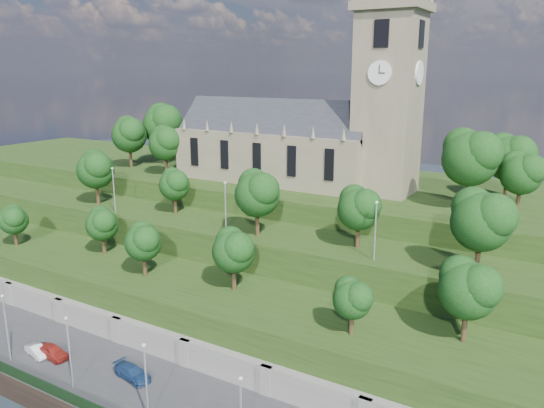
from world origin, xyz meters
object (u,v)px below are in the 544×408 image
Objects in this scene: church at (304,135)px; car_left at (52,352)px; car_middle at (37,351)px; car_right at (132,372)px.

church reaches higher than car_left.
car_right is (12.21, 2.09, 0.07)m from car_middle.
car_left is at bearing -102.75° from church.
church is 9.02× the size of car_left.
church reaches higher than car_right.
church is at bearing -10.26° from car_left.
car_middle is at bearing 109.52° from car_right.
car_left is at bearing -61.31° from car_middle.
car_right is at bearing -88.36° from church.
car_left reaches higher than car_middle.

